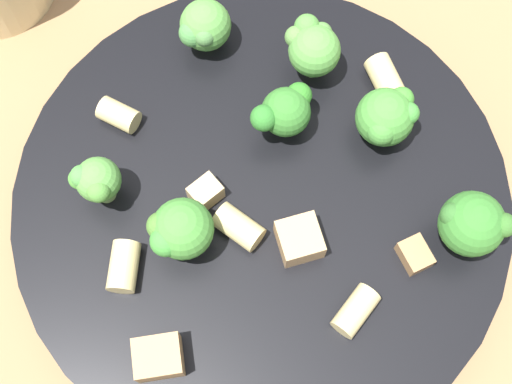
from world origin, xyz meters
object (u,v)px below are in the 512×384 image
broccoli_floret_5 (380,118)px  rigatoni_3 (113,115)px  rigatoni_0 (233,227)px  rigatoni_2 (118,266)px  broccoli_floret_4 (465,224)px  broccoli_floret_1 (307,47)px  broccoli_floret_0 (90,179)px  broccoli_floret_2 (280,111)px  chicken_chunk_3 (200,187)px  broccoli_floret_6 (199,26)px  broccoli_floret_3 (173,230)px  chicken_chunk_0 (409,255)px  pasta_bowl (256,205)px  rigatoni_4 (349,311)px  chicken_chunk_1 (152,357)px  rigatoni_1 (379,78)px  chicken_chunk_2 (293,239)px

broccoli_floret_5 → rigatoni_3: (-0.15, 0.00, -0.01)m
rigatoni_0 → rigatoni_2: 0.07m
broccoli_floret_4 → broccoli_floret_1: bearing=128.5°
broccoli_floret_0 → broccoli_floret_2: same height
chicken_chunk_3 → rigatoni_0: bearing=-50.2°
broccoli_floret_5 → broccoli_floret_6: 0.12m
broccoli_floret_0 → broccoli_floret_3: bearing=-31.0°
broccoli_floret_0 → broccoli_floret_6: size_ratio=1.03×
broccoli_floret_5 → broccoli_floret_0: bearing=-165.3°
broccoli_floret_6 → chicken_chunk_0: broccoli_floret_6 is taller
pasta_bowl → chicken_chunk_0: (0.08, -0.03, 0.02)m
broccoli_floret_0 → broccoli_floret_4: (0.20, -0.02, 0.00)m
pasta_bowl → rigatoni_4: 0.08m
pasta_bowl → chicken_chunk_1: bearing=-119.3°
rigatoni_2 → rigatoni_1: bearing=39.2°
broccoli_floret_3 → broccoli_floret_4: (0.15, 0.01, 0.00)m
rigatoni_3 → chicken_chunk_2: (0.11, -0.07, 0.00)m
broccoli_floret_5 → chicken_chunk_2: (-0.05, -0.07, -0.01)m
rigatoni_0 → broccoli_floret_5: bearing=37.4°
broccoli_floret_0 → rigatoni_1: size_ratio=1.41×
broccoli_floret_0 → broccoli_floret_5: 0.16m
rigatoni_3 → rigatoni_4: same height
pasta_bowl → rigatoni_3: 0.10m
chicken_chunk_2 → pasta_bowl: bearing=128.6°
rigatoni_0 → chicken_chunk_3: rigatoni_0 is taller
rigatoni_1 → rigatoni_3: rigatoni_1 is taller
broccoli_floret_6 → chicken_chunk_2: 0.14m
chicken_chunk_2 → chicken_chunk_3: (-0.05, 0.03, -0.00)m
broccoli_floret_6 → rigatoni_0: size_ratio=1.32×
broccoli_floret_4 → chicken_chunk_0: 0.04m
chicken_chunk_1 → chicken_chunk_3: size_ratio=1.44×
chicken_chunk_3 → rigatoni_2: bearing=-131.9°
broccoli_floret_1 → chicken_chunk_3: (-0.06, -0.08, -0.02)m
rigatoni_0 → rigatoni_1: (0.08, 0.09, 0.00)m
rigatoni_1 → chicken_chunk_1: (-0.12, -0.17, 0.00)m
rigatoni_3 → chicken_chunk_2: size_ratio=0.99×
rigatoni_1 → rigatoni_4: 0.14m
pasta_bowl → broccoli_floret_2: broccoli_floret_2 is taller
chicken_chunk_0 → chicken_chunk_2: size_ratio=0.79×
broccoli_floret_0 → chicken_chunk_2: (0.11, -0.03, -0.02)m
chicken_chunk_0 → chicken_chunk_2: chicken_chunk_2 is taller
pasta_bowl → chicken_chunk_1: size_ratio=11.71×
pasta_bowl → broccoli_floret_4: (0.11, -0.02, 0.04)m
broccoli_floret_2 → chicken_chunk_1: size_ratio=1.46×
pasta_bowl → chicken_chunk_2: 0.04m
broccoli_floret_1 → broccoli_floret_5: (0.04, -0.04, -0.00)m
broccoli_floret_0 → broccoli_floret_3: size_ratio=0.87×
broccoli_floret_2 → chicken_chunk_3: bearing=-137.0°
rigatoni_4 → chicken_chunk_3: 0.11m
chicken_chunk_1 → rigatoni_0: bearing=61.5°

